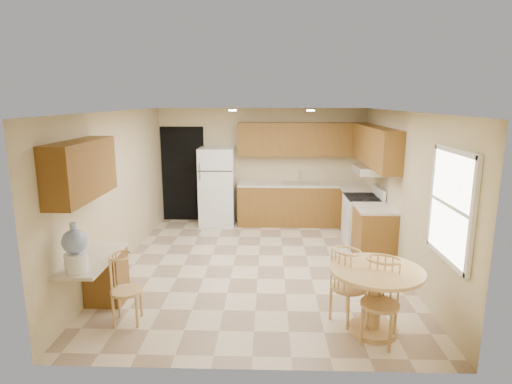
{
  "coord_description": "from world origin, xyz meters",
  "views": [
    {
      "loc": [
        0.17,
        -6.59,
        2.67
      ],
      "look_at": [
        -0.05,
        0.3,
        1.18
      ],
      "focal_mm": 30.0,
      "sensor_mm": 36.0,
      "label": 1
    }
  ],
  "objects_px": {
    "chair_table_a": "(350,281)",
    "chair_desk": "(124,285)",
    "chair_table_b": "(383,297)",
    "water_crock": "(75,250)",
    "refrigerator": "(217,187)",
    "dining_table": "(375,291)",
    "stove": "(363,220)"
  },
  "relations": [
    {
      "from": "stove",
      "to": "water_crock",
      "type": "xyz_separation_m",
      "value": [
        -3.92,
        -3.3,
        0.56
      ]
    },
    {
      "from": "chair_table_a",
      "to": "chair_table_b",
      "type": "xyz_separation_m",
      "value": [
        0.26,
        -0.47,
        0.03
      ]
    },
    {
      "from": "chair_table_a",
      "to": "chair_desk",
      "type": "distance_m",
      "value": 2.69
    },
    {
      "from": "chair_desk",
      "to": "water_crock",
      "type": "distance_m",
      "value": 0.7
    },
    {
      "from": "refrigerator",
      "to": "chair_table_b",
      "type": "bearing_deg",
      "value": -63.4
    },
    {
      "from": "chair_table_a",
      "to": "water_crock",
      "type": "height_order",
      "value": "water_crock"
    },
    {
      "from": "refrigerator",
      "to": "chair_desk",
      "type": "relative_size",
      "value": 1.95
    },
    {
      "from": "chair_desk",
      "to": "water_crock",
      "type": "height_order",
      "value": "water_crock"
    },
    {
      "from": "dining_table",
      "to": "chair_table_b",
      "type": "xyz_separation_m",
      "value": [
        -0.0,
        -0.31,
        0.07
      ]
    },
    {
      "from": "stove",
      "to": "water_crock",
      "type": "bearing_deg",
      "value": -139.94
    },
    {
      "from": "stove",
      "to": "chair_table_b",
      "type": "height_order",
      "value": "stove"
    },
    {
      "from": "chair_table_a",
      "to": "chair_desk",
      "type": "xyz_separation_m",
      "value": [
        -2.69,
        -0.11,
        -0.04
      ]
    },
    {
      "from": "dining_table",
      "to": "water_crock",
      "type": "bearing_deg",
      "value": -177.73
    },
    {
      "from": "dining_table",
      "to": "chair_table_a",
      "type": "bearing_deg",
      "value": 148.24
    },
    {
      "from": "dining_table",
      "to": "chair_table_a",
      "type": "relative_size",
      "value": 1.16
    },
    {
      "from": "refrigerator",
      "to": "stove",
      "type": "distance_m",
      "value": 3.14
    },
    {
      "from": "stove",
      "to": "chair_desk",
      "type": "xyz_separation_m",
      "value": [
        -3.47,
        -3.11,
        0.06
      ]
    },
    {
      "from": "stove",
      "to": "dining_table",
      "type": "bearing_deg",
      "value": -99.42
    },
    {
      "from": "water_crock",
      "to": "stove",
      "type": "bearing_deg",
      "value": 40.06
    },
    {
      "from": "stove",
      "to": "chair_table_a",
      "type": "distance_m",
      "value": 3.11
    },
    {
      "from": "refrigerator",
      "to": "chair_table_a",
      "type": "distance_m",
      "value": 4.72
    },
    {
      "from": "chair_table_a",
      "to": "chair_desk",
      "type": "bearing_deg",
      "value": -123.51
    },
    {
      "from": "stove",
      "to": "chair_table_a",
      "type": "height_order",
      "value": "stove"
    },
    {
      "from": "chair_table_b",
      "to": "chair_desk",
      "type": "relative_size",
      "value": 1.13
    },
    {
      "from": "refrigerator",
      "to": "dining_table",
      "type": "bearing_deg",
      "value": -61.81
    },
    {
      "from": "stove",
      "to": "chair_table_a",
      "type": "bearing_deg",
      "value": -104.68
    },
    {
      "from": "refrigerator",
      "to": "chair_table_a",
      "type": "xyz_separation_m",
      "value": [
        2.09,
        -4.22,
        -0.28
      ]
    },
    {
      "from": "chair_table_a",
      "to": "water_crock",
      "type": "distance_m",
      "value": 3.19
    },
    {
      "from": "chair_table_a",
      "to": "chair_table_b",
      "type": "bearing_deg",
      "value": -6.68
    },
    {
      "from": "dining_table",
      "to": "chair_desk",
      "type": "relative_size",
      "value": 1.24
    },
    {
      "from": "refrigerator",
      "to": "chair_desk",
      "type": "xyz_separation_m",
      "value": [
        -0.6,
        -4.33,
        -0.32
      ]
    },
    {
      "from": "dining_table",
      "to": "chair_table_b",
      "type": "height_order",
      "value": "chair_table_b"
    }
  ]
}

